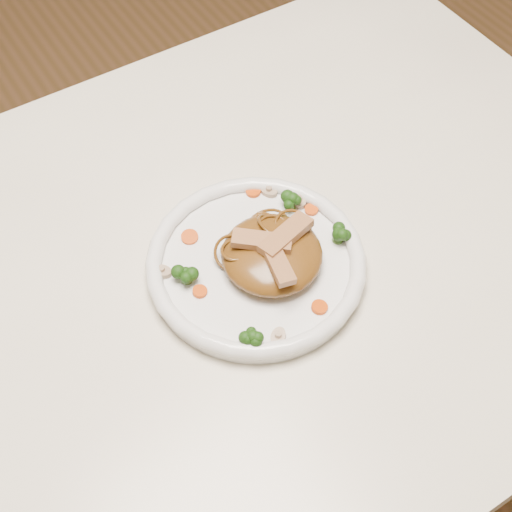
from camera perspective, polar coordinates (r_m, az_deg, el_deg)
ground at (r=1.55m, az=-2.21°, el=-17.16°), size 4.00×4.00×0.00m
table at (r=0.96m, az=-3.42°, el=-4.40°), size 1.20×0.80×0.75m
plate at (r=0.87m, az=-0.00°, el=-0.86°), size 0.31×0.31×0.02m
noodle_mound at (r=0.85m, az=1.28°, el=0.13°), size 0.14×0.14×0.04m
chicken_a at (r=0.83m, az=2.38°, el=1.64°), size 0.08×0.04×0.01m
chicken_b at (r=0.83m, az=0.47°, el=1.20°), size 0.07×0.06×0.01m
chicken_c at (r=0.81m, az=1.72°, el=-0.48°), size 0.03×0.07×0.01m
broccoli_0 at (r=0.91m, az=2.76°, el=4.40°), size 0.03×0.03×0.03m
broccoli_1 at (r=0.84m, az=-5.57°, el=-1.40°), size 0.03×0.03×0.03m
broccoli_2 at (r=0.79m, az=-0.37°, el=-6.59°), size 0.03×0.03×0.03m
broccoli_3 at (r=0.88m, az=6.56°, el=1.76°), size 0.03×0.03×0.03m
carrot_0 at (r=0.93m, az=-0.22°, el=5.17°), size 0.03×0.03×0.00m
carrot_1 at (r=0.84m, az=-4.48°, el=-2.82°), size 0.02×0.02×0.00m
carrot_2 at (r=0.91m, az=4.43°, el=3.69°), size 0.02×0.02×0.00m
carrot_3 at (r=0.89m, az=-5.29°, el=1.51°), size 0.02×0.02×0.00m
carrot_4 at (r=0.83m, az=5.07°, el=-4.07°), size 0.02×0.02×0.00m
mushroom_0 at (r=0.80m, az=1.77°, el=-6.44°), size 0.03×0.03×0.01m
mushroom_1 at (r=0.92m, az=3.40°, el=4.40°), size 0.03×0.03×0.01m
mushroom_2 at (r=0.86m, az=-7.50°, el=-1.22°), size 0.03×0.03×0.01m
mushroom_3 at (r=0.93m, az=1.03°, el=5.17°), size 0.03×0.03×0.01m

